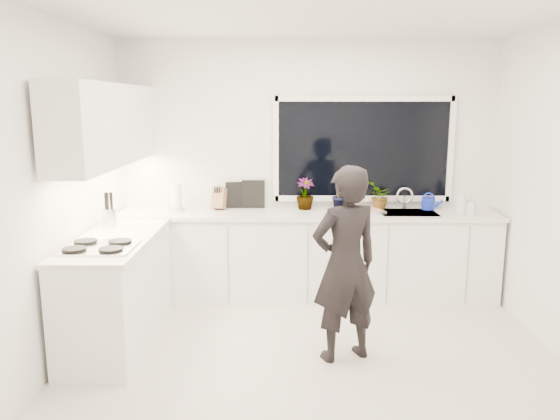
{
  "coord_description": "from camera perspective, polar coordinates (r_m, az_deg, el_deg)",
  "views": [
    {
      "loc": [
        -0.22,
        -4.11,
        2.04
      ],
      "look_at": [
        -0.27,
        0.4,
        1.15
      ],
      "focal_mm": 35.0,
      "sensor_mm": 36.0,
      "label": 1
    }
  ],
  "objects": [
    {
      "name": "floor",
      "position": [
        4.6,
        3.43,
        -15.34
      ],
      "size": [
        4.0,
        3.5,
        0.02
      ],
      "primitive_type": "cube",
      "color": "beige",
      "rests_on": "ground"
    },
    {
      "name": "wall_back",
      "position": [
        5.91,
        2.77,
        4.46
      ],
      "size": [
        4.0,
        0.02,
        2.7
      ],
      "primitive_type": "cube",
      "color": "white",
      "rests_on": "ground"
    },
    {
      "name": "wall_left",
      "position": [
        4.53,
        -22.64,
        1.54
      ],
      "size": [
        0.02,
        3.5,
        2.7
      ],
      "primitive_type": "cube",
      "color": "white",
      "rests_on": "ground"
    },
    {
      "name": "ceiling",
      "position": [
        4.17,
        3.9,
        20.39
      ],
      "size": [
        4.0,
        3.5,
        0.02
      ],
      "primitive_type": "cube",
      "color": "white",
      "rests_on": "wall_back"
    },
    {
      "name": "window",
      "position": [
        5.91,
        8.66,
        6.3
      ],
      "size": [
        1.8,
        0.02,
        1.0
      ],
      "primitive_type": "cube",
      "color": "black",
      "rests_on": "wall_back"
    },
    {
      "name": "base_cabinets_back",
      "position": [
        5.79,
        2.8,
        -4.88
      ],
      "size": [
        3.92,
        0.58,
        0.88
      ],
      "primitive_type": "cube",
      "color": "white",
      "rests_on": "floor"
    },
    {
      "name": "base_cabinets_left",
      "position": [
        4.95,
        -16.59,
        -8.16
      ],
      "size": [
        0.58,
        1.6,
        0.88
      ],
      "primitive_type": "cube",
      "color": "white",
      "rests_on": "floor"
    },
    {
      "name": "countertop_back",
      "position": [
        5.67,
        2.85,
        -0.44
      ],
      "size": [
        3.94,
        0.62,
        0.04
      ],
      "primitive_type": "cube",
      "color": "silver",
      "rests_on": "base_cabinets_back"
    },
    {
      "name": "countertop_left",
      "position": [
        4.82,
        -16.9,
        -2.99
      ],
      "size": [
        0.62,
        1.6,
        0.04
      ],
      "primitive_type": "cube",
      "color": "silver",
      "rests_on": "base_cabinets_left"
    },
    {
      "name": "upper_cabinets",
      "position": [
        5.06,
        -17.64,
        8.5
      ],
      "size": [
        0.34,
        2.1,
        0.7
      ],
      "primitive_type": "cube",
      "color": "white",
      "rests_on": "wall_left"
    },
    {
      "name": "sink",
      "position": [
        5.82,
        13.23,
        -0.72
      ],
      "size": [
        0.58,
        0.42,
        0.14
      ],
      "primitive_type": "cube",
      "color": "silver",
      "rests_on": "countertop_back"
    },
    {
      "name": "faucet",
      "position": [
        5.98,
        12.89,
        1.17
      ],
      "size": [
        0.03,
        0.03,
        0.22
      ],
      "primitive_type": "cylinder",
      "color": "silver",
      "rests_on": "countertop_back"
    },
    {
      "name": "stovetop",
      "position": [
        4.5,
        -18.49,
        -3.64
      ],
      "size": [
        0.56,
        0.48,
        0.03
      ],
      "primitive_type": "cube",
      "color": "black",
      "rests_on": "countertop_left"
    },
    {
      "name": "person",
      "position": [
        4.35,
        6.82,
        -5.67
      ],
      "size": [
        0.68,
        0.57,
        1.57
      ],
      "primitive_type": "imported",
      "rotation": [
        0.0,
        0.0,
        3.54
      ],
      "color": "black",
      "rests_on": "floor"
    },
    {
      "name": "pizza_tray",
      "position": [
        5.69,
        8.4,
        -0.14
      ],
      "size": [
        0.52,
        0.46,
        0.03
      ],
      "primitive_type": "cube",
      "rotation": [
        0.0,
        0.0,
        0.4
      ],
      "color": "#B8B7BB",
      "rests_on": "countertop_back"
    },
    {
      "name": "pizza",
      "position": [
        5.69,
        8.41,
        0.02
      ],
      "size": [
        0.47,
        0.41,
        0.01
      ],
      "primitive_type": "cube",
      "rotation": [
        0.0,
        0.0,
        0.4
      ],
      "color": "#AE1724",
      "rests_on": "pizza_tray"
    },
    {
      "name": "watering_can",
      "position": [
        6.01,
        15.23,
        0.67
      ],
      "size": [
        0.17,
        0.17,
        0.13
      ],
      "primitive_type": "cylinder",
      "rotation": [
        0.0,
        0.0,
        0.27
      ],
      "color": "#1327B8",
      "rests_on": "countertop_back"
    },
    {
      "name": "paper_towel_roll",
      "position": [
        5.86,
        -10.78,
        1.25
      ],
      "size": [
        0.13,
        0.13,
        0.26
      ],
      "primitive_type": "cylinder",
      "rotation": [
        0.0,
        0.0,
        0.23
      ],
      "color": "white",
      "rests_on": "countertop_back"
    },
    {
      "name": "knife_block",
      "position": [
        5.83,
        -6.38,
        1.13
      ],
      "size": [
        0.15,
        0.13,
        0.22
      ],
      "primitive_type": "cube",
      "rotation": [
        0.0,
        0.0,
        -0.26
      ],
      "color": "olive",
      "rests_on": "countertop_back"
    },
    {
      "name": "utensil_crock",
      "position": [
        5.27,
        -17.38,
        -0.72
      ],
      "size": [
        0.13,
        0.13,
        0.16
      ],
      "primitive_type": "cylinder",
      "rotation": [
        0.0,
        0.0,
        0.02
      ],
      "color": "#B6B6BB",
      "rests_on": "countertop_left"
    },
    {
      "name": "picture_frame_large",
      "position": [
        5.9,
        -4.63,
        1.59
      ],
      "size": [
        0.22,
        0.05,
        0.28
      ],
      "primitive_type": "cube",
      "rotation": [
        0.0,
        0.0,
        0.14
      ],
      "color": "black",
      "rests_on": "countertop_back"
    },
    {
      "name": "picture_frame_small",
      "position": [
        5.89,
        -2.82,
        1.68
      ],
      "size": [
        0.25,
        0.02,
        0.3
      ],
      "primitive_type": "cube",
      "rotation": [
        0.0,
        0.0,
        -0.01
      ],
      "color": "black",
      "rests_on": "countertop_back"
    },
    {
      "name": "herb_plants",
      "position": [
        5.84,
        7.05,
        1.57
      ],
      "size": [
        1.06,
        0.32,
        0.34
      ],
      "color": "#26662D",
      "rests_on": "countertop_back"
    },
    {
      "name": "soap_bottles",
      "position": [
        5.78,
        18.75,
        0.7
      ],
      "size": [
        0.22,
        0.14,
        0.28
      ],
      "color": "#D8BF66",
      "rests_on": "countertop_back"
    }
  ]
}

